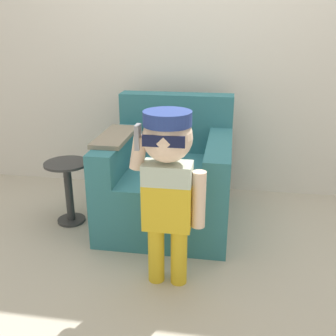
{
  "coord_description": "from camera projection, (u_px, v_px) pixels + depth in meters",
  "views": [
    {
      "loc": [
        0.34,
        -2.67,
        1.44
      ],
      "look_at": [
        -0.03,
        -0.38,
        0.57
      ],
      "focal_mm": 42.0,
      "sensor_mm": 36.0,
      "label": 1
    }
  ],
  "objects": [
    {
      "name": "ground_plane",
      "position": [
        180.0,
        220.0,
        3.03
      ],
      "size": [
        10.0,
        10.0,
        0.0
      ],
      "primitive_type": "plane",
      "color": "#BCB29E"
    },
    {
      "name": "wall_back",
      "position": [
        193.0,
        39.0,
        3.21
      ],
      "size": [
        10.0,
        0.05,
        2.6
      ],
      "color": "silver",
      "rests_on": "ground_plane"
    },
    {
      "name": "armchair",
      "position": [
        169.0,
        179.0,
        2.97
      ],
      "size": [
        0.92,
        1.01,
        0.9
      ],
      "color": "teal",
      "rests_on": "ground_plane"
    },
    {
      "name": "person_child",
      "position": [
        168.0,
        174.0,
        2.09
      ],
      "size": [
        0.42,
        0.31,
        1.02
      ],
      "color": "gold",
      "rests_on": "ground_plane"
    },
    {
      "name": "side_table",
      "position": [
        68.0,
        186.0,
        2.91
      ],
      "size": [
        0.32,
        0.32,
        0.48
      ],
      "color": "#333333",
      "rests_on": "ground_plane"
    }
  ]
}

